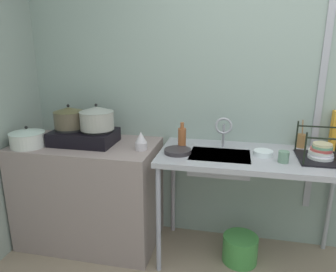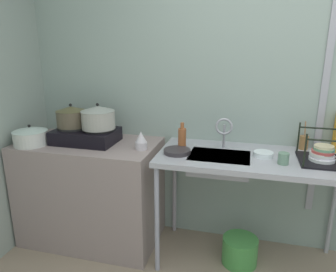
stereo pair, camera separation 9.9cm
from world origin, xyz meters
TOP-DOWN VIEW (x-y plane):
  - wall_back at (0.00, 1.61)m, footprint 5.21×0.10m
  - wall_metal_strip at (0.19, 1.55)m, footprint 0.05×0.01m
  - counter_concrete at (-1.61, 1.24)m, footprint 1.15×0.64m
  - counter_sink at (-0.29, 1.24)m, footprint 1.38×0.64m
  - stove at (-1.63, 1.24)m, footprint 0.50×0.34m
  - pot_on_left_burner at (-1.75, 1.24)m, footprint 0.24×0.24m
  - pot_on_right_burner at (-1.51, 1.24)m, footprint 0.27×0.27m
  - pot_beside_stove at (-2.02, 1.06)m, footprint 0.27×0.27m
  - percolator at (-1.13, 1.18)m, footprint 0.09×0.09m
  - sink_basin at (-0.53, 1.19)m, footprint 0.44×0.31m
  - faucet at (-0.52, 1.33)m, footprint 0.13×0.08m
  - frying_pan at (-0.84, 1.16)m, footprint 0.20×0.20m
  - dish_rack at (0.17, 1.24)m, footprint 0.30×0.34m
  - cup_by_rack at (-0.10, 1.13)m, footprint 0.07×0.07m
  - small_bowl_on_drainboard at (-0.22, 1.24)m, footprint 0.14×0.14m
  - bottle_by_sink at (-0.83, 1.27)m, footprint 0.06×0.06m
  - utensil_jar at (0.08, 1.50)m, footprint 0.07×0.07m
  - bucket_on_floor at (-0.34, 1.20)m, footprint 0.27×0.27m

SIDE VIEW (x-z plane):
  - bucket_on_floor at x=-0.34m, z-range 0.00..0.22m
  - counter_concrete at x=-1.61m, z-range 0.00..0.89m
  - counter_sink at x=-0.29m, z-range 0.37..1.26m
  - sink_basin at x=-0.53m, z-range 0.77..0.89m
  - frying_pan at x=-0.84m, z-range 0.89..0.92m
  - small_bowl_on_drainboard at x=-0.22m, z-range 0.89..0.92m
  - cup_by_rack at x=-0.10m, z-range 0.89..0.97m
  - dish_rack at x=0.17m, z-range 0.82..1.05m
  - utensil_jar at x=0.08m, z-range 0.84..1.05m
  - stove at x=-1.63m, z-range 0.89..1.01m
  - percolator at x=-1.13m, z-range 0.89..1.03m
  - pot_beside_stove at x=-2.02m, z-range 0.88..1.05m
  - bottle_by_sink at x=-0.83m, z-range 0.87..1.08m
  - faucet at x=-0.52m, z-range 0.93..1.18m
  - pot_on_left_burner at x=-1.75m, z-range 1.00..1.20m
  - pot_on_right_burner at x=-1.51m, z-range 1.00..1.21m
  - wall_back at x=0.00m, z-range 0.00..2.41m
  - wall_metal_strip at x=0.19m, z-range 0.36..2.29m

